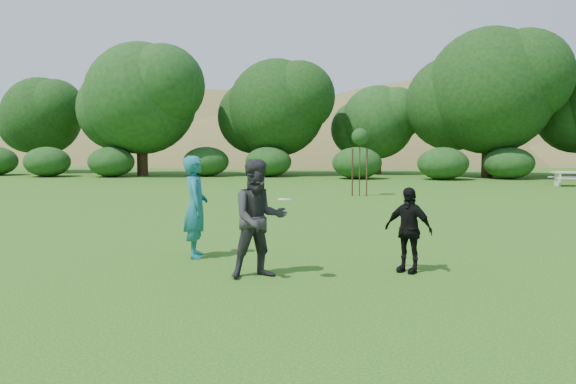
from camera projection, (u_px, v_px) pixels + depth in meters
The scene contains 9 objects.
ground at pixel (268, 267), 10.10m from camera, with size 120.00×120.00×0.00m, color #19470C.
player_teal at pixel (196, 207), 10.91m from camera, with size 0.72×0.48×1.99m, color #1A6776.
player_grey at pixel (259, 219), 9.26m from camera, with size 0.95×0.74×1.96m, color #2A292C.
player_black at pixel (408, 230), 9.66m from camera, with size 0.87×0.36×1.48m, color black.
frisbee at pixel (286, 199), 8.88m from camera, with size 0.27×0.27×0.06m.
sapling at pixel (360, 138), 23.45m from camera, with size 0.70×0.70×2.85m.
picnic_table at pixel (571, 176), 29.00m from camera, with size 1.80×1.48×0.76m.
hillside at pixel (341, 244), 78.88m from camera, with size 150.00×72.00×52.00m.
tree_row at pixel (383, 104), 37.64m from camera, with size 53.92×10.38×9.62m.
Camera 1 is at (1.59, -9.82, 2.23)m, focal length 35.00 mm.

